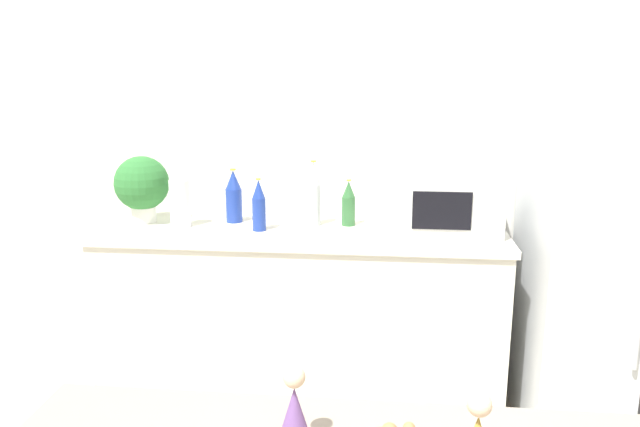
% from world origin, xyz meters
% --- Properties ---
extents(wall_back, '(8.00, 0.06, 2.55)m').
position_xyz_m(wall_back, '(0.00, 2.73, 1.27)').
color(wall_back, white).
rests_on(wall_back, ground_plane).
extents(back_counter, '(1.98, 0.63, 0.92)m').
position_xyz_m(back_counter, '(-0.38, 2.40, 0.46)').
color(back_counter, silver).
rests_on(back_counter, ground_plane).
extents(refrigerator, '(0.82, 0.77, 1.77)m').
position_xyz_m(refrigerator, '(1.11, 2.31, 0.88)').
color(refrigerator, silver).
rests_on(refrigerator, ground_plane).
extents(potted_plant, '(0.27, 0.27, 0.34)m').
position_xyz_m(potted_plant, '(-1.19, 2.44, 1.11)').
color(potted_plant, silver).
rests_on(potted_plant, back_counter).
extents(paper_towel_roll, '(0.10, 0.10, 0.23)m').
position_xyz_m(paper_towel_roll, '(-0.97, 2.37, 1.04)').
color(paper_towel_roll, white).
rests_on(paper_towel_roll, back_counter).
extents(microwave, '(0.48, 0.37, 0.28)m').
position_xyz_m(microwave, '(0.33, 2.42, 1.06)').
color(microwave, white).
rests_on(microwave, back_counter).
extents(back_bottle_0, '(0.07, 0.07, 0.26)m').
position_xyz_m(back_bottle_0, '(-0.57, 2.33, 1.04)').
color(back_bottle_0, navy).
rests_on(back_bottle_0, back_counter).
extents(back_bottle_1, '(0.07, 0.07, 0.33)m').
position_xyz_m(back_bottle_1, '(-0.32, 2.47, 1.07)').
color(back_bottle_1, '#B2B7BC').
rests_on(back_bottle_1, back_counter).
extents(back_bottle_2, '(0.08, 0.08, 0.27)m').
position_xyz_m(back_bottle_2, '(-0.73, 2.49, 1.05)').
color(back_bottle_2, navy).
rests_on(back_bottle_2, back_counter).
extents(back_bottle_3, '(0.07, 0.07, 0.23)m').
position_xyz_m(back_bottle_3, '(-0.15, 2.48, 1.03)').
color(back_bottle_3, '#2D6033').
rests_on(back_bottle_3, back_counter).
extents(wise_man_figurine_blue, '(0.07, 0.07, 0.16)m').
position_xyz_m(wise_man_figurine_blue, '(-0.14, 0.53, 1.05)').
color(wise_man_figurine_blue, '#6B4784').
rests_on(wise_man_figurine_blue, bar_counter).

